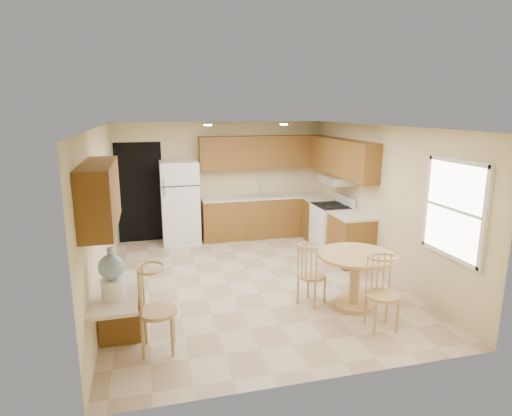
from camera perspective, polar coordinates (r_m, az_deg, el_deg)
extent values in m
plane|color=#C7B090|center=(7.14, -0.52, -9.68)|extent=(5.50, 5.50, 0.00)
cube|color=white|center=(6.59, -0.56, 10.81)|extent=(4.50, 5.50, 0.02)
cube|color=beige|center=(9.40, -4.57, 3.76)|extent=(4.50, 0.02, 2.50)
cube|color=beige|center=(4.24, 8.48, -7.86)|extent=(4.50, 0.02, 2.50)
cube|color=beige|center=(6.60, -19.86, -0.93)|extent=(0.02, 5.50, 2.50)
cube|color=beige|center=(7.60, 16.17, 1.09)|extent=(0.02, 5.50, 2.50)
cube|color=black|center=(9.29, -15.23, 1.98)|extent=(0.90, 0.02, 2.10)
cube|color=brown|center=(9.46, 1.06, -1.17)|extent=(2.75, 0.60, 0.87)
cube|color=beige|center=(9.36, 1.07, 1.53)|extent=(2.75, 0.63, 0.04)
cube|color=brown|center=(9.26, 8.47, -1.63)|extent=(0.60, 0.59, 0.87)
cube|color=beige|center=(9.16, 8.57, 1.13)|extent=(0.63, 0.59, 0.04)
cube|color=brown|center=(8.00, 12.50, -4.16)|extent=(0.60, 0.80, 0.87)
cube|color=beige|center=(7.88, 12.66, -0.99)|extent=(0.63, 0.80, 0.04)
cube|color=brown|center=(9.35, 0.87, 7.46)|extent=(2.75, 0.33, 0.70)
cube|color=brown|center=(8.49, 11.32, 6.65)|extent=(0.33, 2.42, 0.70)
cube|color=brown|center=(4.90, -20.10, 1.61)|extent=(0.33, 1.40, 0.70)
cube|color=silver|center=(9.35, 0.92, 1.65)|extent=(0.78, 0.44, 0.01)
cube|color=silver|center=(8.48, 10.76, 3.74)|extent=(0.50, 0.76, 0.14)
cube|color=brown|center=(5.62, -17.75, -12.82)|extent=(0.48, 0.42, 0.72)
cube|color=beige|center=(5.12, -18.28, -10.70)|extent=(0.50, 1.20, 0.04)
cube|color=white|center=(6.06, 24.96, -0.15)|extent=(0.05, 1.00, 1.20)
cube|color=white|center=(5.95, 25.46, 5.66)|extent=(0.05, 1.10, 0.06)
cube|color=white|center=(6.21, 24.35, -5.74)|extent=(0.05, 1.10, 0.06)
cube|color=white|center=(5.66, 28.23, -1.34)|extent=(0.05, 0.06, 1.28)
cube|color=white|center=(6.46, 21.96, 0.87)|extent=(0.05, 0.06, 1.28)
cylinder|color=white|center=(7.67, -6.45, 10.93)|extent=(0.14, 0.14, 0.02)
cylinder|color=white|center=(7.99, 3.73, 11.06)|extent=(0.14, 0.14, 0.02)
cube|color=white|center=(9.02, -10.10, 0.71)|extent=(0.76, 0.71, 1.73)
cube|color=black|center=(8.58, -10.01, 2.87)|extent=(0.75, 0.01, 0.02)
cube|color=silver|center=(8.58, -12.12, 2.08)|extent=(0.03, 0.03, 0.18)
cube|color=silver|center=(8.54, -12.19, 3.42)|extent=(0.03, 0.03, 0.14)
cube|color=white|center=(8.65, 10.01, -2.63)|extent=(0.65, 0.76, 0.90)
cube|color=black|center=(8.54, 10.13, 0.31)|extent=(0.64, 0.75, 0.02)
cube|color=white|center=(8.64, 11.85, 1.02)|extent=(0.06, 0.76, 0.18)
cylinder|color=tan|center=(6.42, 12.85, -12.40)|extent=(0.58, 0.58, 0.06)
cylinder|color=tan|center=(6.28, 13.02, -9.47)|extent=(0.14, 0.14, 0.71)
cylinder|color=tan|center=(6.15, 13.20, -6.14)|extent=(1.07, 1.07, 0.04)
cylinder|color=tan|center=(6.26, 7.44, -8.97)|extent=(0.39, 0.39, 0.04)
cylinder|color=tan|center=(6.41, 5.73, -10.41)|extent=(0.03, 0.03, 0.42)
cylinder|color=tan|center=(6.51, 8.09, -10.11)|extent=(0.03, 0.03, 0.42)
cylinder|color=tan|center=(6.17, 6.64, -11.39)|extent=(0.03, 0.03, 0.42)
cylinder|color=tan|center=(6.27, 9.07, -11.06)|extent=(0.03, 0.03, 0.42)
cylinder|color=tan|center=(5.76, 16.49, -11.14)|extent=(0.42, 0.42, 0.04)
cylinder|color=tan|center=(5.90, 14.33, -12.79)|extent=(0.04, 0.04, 0.45)
cylinder|color=tan|center=(6.04, 16.87, -12.33)|extent=(0.04, 0.04, 0.45)
cylinder|color=tan|center=(5.67, 15.80, -14.00)|extent=(0.04, 0.04, 0.45)
cylinder|color=tan|center=(5.82, 18.41, -13.47)|extent=(0.04, 0.04, 0.45)
cylinder|color=tan|center=(5.18, -12.99, -13.32)|extent=(0.45, 0.45, 0.04)
cylinder|color=tan|center=(5.43, -14.67, -14.97)|extent=(0.04, 0.04, 0.48)
cylinder|color=tan|center=(5.43, -11.15, -14.77)|extent=(0.04, 0.04, 0.48)
cylinder|color=tan|center=(5.15, -14.66, -16.63)|extent=(0.04, 0.04, 0.48)
cylinder|color=tan|center=(5.15, -10.92, -16.42)|extent=(0.04, 0.04, 0.48)
cylinder|color=white|center=(4.91, -18.51, -10.12)|extent=(0.25, 0.25, 0.22)
sphere|color=#7C9DC1|center=(4.83, -18.72, -7.44)|extent=(0.27, 0.27, 0.27)
cylinder|color=#7C9DC1|center=(4.77, -18.87, -5.45)|extent=(0.07, 0.07, 0.08)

